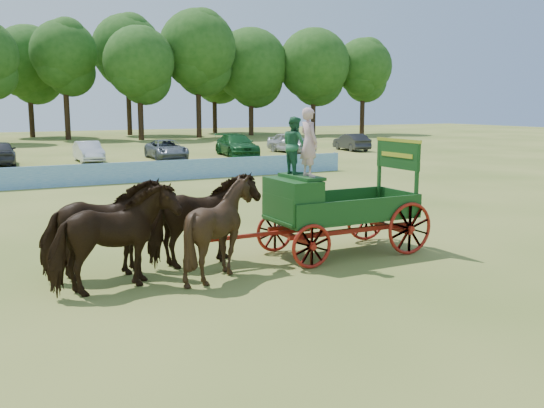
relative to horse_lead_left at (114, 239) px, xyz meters
The scene contains 9 objects.
ground 5.41m from the horse_lead_left, ahead, with size 160.00×160.00×0.00m, color #9A9245.
horse_lead_left is the anchor object (origin of this frame).
horse_lead_right 1.10m from the horse_lead_left, 90.00° to the left, with size 1.22×2.68×2.26m, color black.
horse_wheel_left 2.40m from the horse_lead_left, ahead, with size 1.83×2.06×2.27m, color black.
horse_wheel_right 2.64m from the horse_lead_left, 24.62° to the left, with size 1.22×2.68×2.26m, color black.
farm_dray 5.41m from the horse_lead_left, ahead, with size 6.00×2.00×3.84m.
sponsor_banner 18.04m from the horse_lead_left, 76.32° to the left, with size 26.00×0.08×1.05m, color #2170B3.
parked_cars 29.99m from the horse_lead_left, 83.39° to the left, with size 49.69×6.70×1.64m.
treeline 59.15m from the horse_lead_left, 86.56° to the left, with size 90.59×22.59×15.82m.
Camera 1 is at (-8.05, -12.04, 3.94)m, focal length 40.00 mm.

